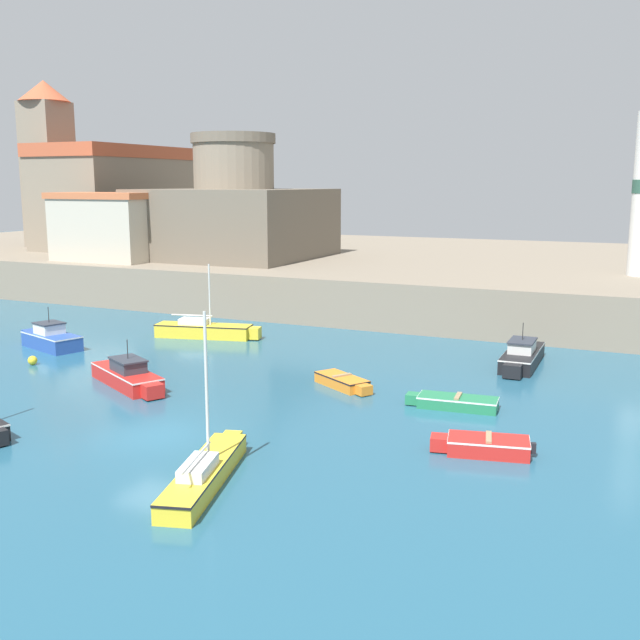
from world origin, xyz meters
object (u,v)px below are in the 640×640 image
object	(u,v)px
dinghy_orange_6	(343,381)
motorboat_blue_5	(50,338)
dinghy_green_8	(455,402)
fortress	(235,215)
sailboat_yellow_4	(205,330)
harbor_shed_near_wharf	(106,226)
motorboat_black_0	(522,356)
church	(104,191)
motorboat_red_3	(128,376)
mooring_buoy	(33,360)
sailboat_yellow_1	(205,471)
dinghy_red_2	(484,445)

from	to	relation	value
dinghy_orange_6	motorboat_blue_5	bearing A→B (deg)	177.71
dinghy_green_8	fortress	bearing A→B (deg)	135.83
dinghy_green_8	sailboat_yellow_4	bearing A→B (deg)	155.67
motorboat_blue_5	harbor_shed_near_wharf	distance (m)	19.43
motorboat_black_0	church	distance (m)	48.77
fortress	harbor_shed_near_wharf	size ratio (longest dim) A/B	1.57
sailboat_yellow_4	motorboat_red_3	bearing A→B (deg)	-75.22
fortress	dinghy_orange_6	bearing A→B (deg)	-49.95
mooring_buoy	fortress	distance (m)	27.55
motorboat_red_3	sailboat_yellow_4	distance (m)	11.34
sailboat_yellow_4	dinghy_orange_6	bearing A→B (deg)	-29.81
sailboat_yellow_1	dinghy_red_2	size ratio (longest dim) A/B	1.83
motorboat_red_3	dinghy_green_8	world-z (taller)	motorboat_red_3
motorboat_blue_5	harbor_shed_near_wharf	size ratio (longest dim) A/B	0.57
sailboat_yellow_4	dinghy_orange_6	distance (m)	14.04
dinghy_orange_6	mooring_buoy	size ratio (longest dim) A/B	7.07
motorboat_black_0	fortress	world-z (taller)	fortress
motorboat_blue_5	dinghy_orange_6	world-z (taller)	motorboat_blue_5
motorboat_black_0	dinghy_orange_6	xyz separation A→B (m)	(-6.84, -7.76, -0.24)
dinghy_red_2	harbor_shed_near_wharf	xyz separation A→B (m)	(-35.90, 22.89, 5.60)
dinghy_red_2	church	xyz separation A→B (m)	(-44.91, 33.43, 8.33)
sailboat_yellow_1	motorboat_blue_5	xyz separation A→B (m)	(-19.09, 13.06, 0.15)
church	motorboat_black_0	bearing A→B (deg)	-24.20
dinghy_red_2	fortress	size ratio (longest dim) A/B	0.27
dinghy_green_8	church	distance (m)	51.94
fortress	sailboat_yellow_1	bearing A→B (deg)	-60.51
dinghy_red_2	church	bearing A→B (deg)	143.34
dinghy_green_8	sailboat_yellow_1	bearing A→B (deg)	-114.59
sailboat_yellow_1	harbor_shed_near_wharf	bearing A→B (deg)	134.18
motorboat_blue_5	harbor_shed_near_wharf	xyz separation A→B (m)	(-9.33, 16.18, 5.36)
motorboat_red_3	church	world-z (taller)	church
church	dinghy_red_2	bearing A→B (deg)	-36.66
motorboat_black_0	dinghy_green_8	distance (m)	8.90
motorboat_black_0	mooring_buoy	xyz separation A→B (m)	(-23.36, -10.51, -0.28)
dinghy_red_2	motorboat_red_3	size ratio (longest dim) A/B	0.65
motorboat_black_0	sailboat_yellow_4	xyz separation A→B (m)	(-19.02, -0.78, -0.03)
motorboat_black_0	church	bearing A→B (deg)	155.80
church	fortress	size ratio (longest dim) A/B	1.16
sailboat_yellow_1	fortress	size ratio (longest dim) A/B	0.49
dinghy_orange_6	fortress	bearing A→B (deg)	130.05
dinghy_red_2	church	size ratio (longest dim) A/B	0.23
dinghy_orange_6	dinghy_green_8	size ratio (longest dim) A/B	0.86
sailboat_yellow_1	dinghy_green_8	size ratio (longest dim) A/B	1.69
dinghy_red_2	motorboat_red_3	xyz separation A→B (m)	(-17.19, 1.98, 0.18)
church	harbor_shed_near_wharf	xyz separation A→B (m)	(9.01, -10.54, -2.73)
sailboat_yellow_4	harbor_shed_near_wharf	xyz separation A→B (m)	(-15.82, 9.95, 5.43)
motorboat_black_0	fortress	distance (m)	31.88
motorboat_red_3	fortress	xyz separation A→B (m)	(-10.71, 27.78, 6.22)
motorboat_black_0	dinghy_green_8	size ratio (longest dim) A/B	1.56
sailboat_yellow_1	motorboat_red_3	world-z (taller)	sailboat_yellow_1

